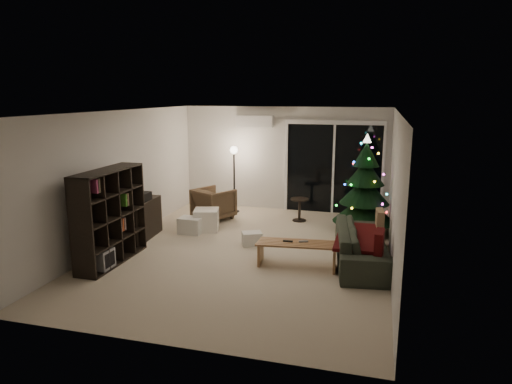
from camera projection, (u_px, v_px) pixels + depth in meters
room at (288, 183)px, 9.32m from camera, size 6.50×7.51×2.60m
bookshelf at (100, 216)px, 7.65m from camera, size 0.42×1.59×1.59m
media_cabinet at (139, 220)px, 8.92m from camera, size 0.55×1.24×0.76m
stereo at (138, 197)px, 8.83m from camera, size 0.38×0.45×0.16m
armchair at (214, 204)px, 10.33m from camera, size 1.04×1.05×0.72m
ottoman at (206, 220)px, 9.51m from camera, size 0.61×0.61×0.44m
cardboard_box_a at (191, 225)px, 9.31m from camera, size 0.47×0.36×0.33m
cardboard_box_b at (252, 239)px, 8.58m from camera, size 0.44×0.40×0.25m
side_table at (299, 210)px, 10.21m from camera, size 0.44×0.44×0.51m
floor_lamp at (234, 181)px, 10.89m from camera, size 0.24×0.24×1.52m
sofa at (363, 245)px, 7.63m from camera, size 1.11×2.25×0.63m
sofa_throw at (357, 237)px, 7.62m from camera, size 0.68×1.56×0.05m
cushion_a at (380, 221)px, 8.12m from camera, size 0.16×0.43×0.42m
cushion_b at (379, 244)px, 6.90m from camera, size 0.15×0.42×0.42m
coffee_table at (297, 254)px, 7.52m from camera, size 1.33×0.58×0.41m
remote_a at (288, 241)px, 7.51m from camera, size 0.16×0.05×0.02m
remote_b at (303, 241)px, 7.50m from camera, size 0.16×0.09×0.02m
christmas_tree at (365, 184)px, 9.21m from camera, size 1.59×1.59×2.02m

